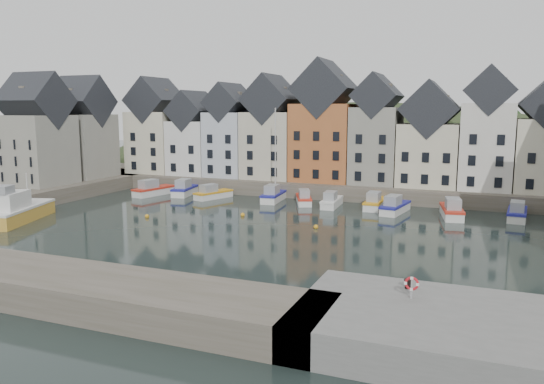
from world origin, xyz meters
The scene contains 21 objects.
ground centered at (0.00, 0.00, 0.00)m, with size 260.00×260.00×0.00m, color black.
far_quay centered at (0.00, 30.00, 1.00)m, with size 90.00×16.00×2.00m, color #514C3E.
left_quay centered at (-37.00, 3.00, 1.00)m, with size 14.00×54.00×2.00m, color #514C3E.
near_quay centered at (22.00, -20.00, 1.00)m, with size 18.00×10.00×2.00m, color #60605E.
hillside centered at (0.02, 56.00, -17.96)m, with size 153.60×70.40×64.00m.
far_terrace centered at (3.21, 28.00, 8.88)m, with size 72.37×8.16×17.78m.
left_terrace centered at (-36.00, 13.50, 8.88)m, with size 7.65×17.00×15.69m.
mooring_buoys centered at (-4.00, 5.33, 0.15)m, with size 20.50×5.50×0.50m.
boat_a centered at (-22.71, 16.93, 0.79)m, with size 3.53×7.18×2.64m.
boat_b centered at (-18.54, 19.17, 0.79)m, with size 3.36×7.21×2.66m.
boat_c centered at (-13.19, 17.62, 0.69)m, with size 3.81×6.32×2.32m.
boat_d centered at (-4.38, 18.90, 0.84)m, with size 2.77×6.95×12.95m.
boat_e centered at (0.14, 18.47, 0.67)m, with size 3.92×6.09×2.24m.
boat_f centered at (4.16, 17.76, 0.69)m, with size 2.21×6.12×2.31m.
boat_g centered at (9.59, 18.67, 0.73)m, with size 2.08×6.45×2.46m.
boat_h centered at (12.45, 16.60, 0.75)m, with size 3.00×6.77×2.51m.
boat_i centered at (19.07, 16.39, 0.79)m, with size 3.29×7.18×2.65m.
boat_j centered at (26.09, 17.86, 0.73)m, with size 2.48×6.56×2.47m.
large_vessel centered at (-25.90, -4.45, 1.31)m, with size 6.10×11.07×5.57m.
mooring_bollard centered at (18.43, -16.79, 2.31)m, with size 0.48×0.48×0.56m.
life_ring_post centered at (18.84, -18.52, 2.86)m, with size 0.80×0.17×1.30m.
Camera 1 is at (22.19, -47.89, 12.56)m, focal length 35.00 mm.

